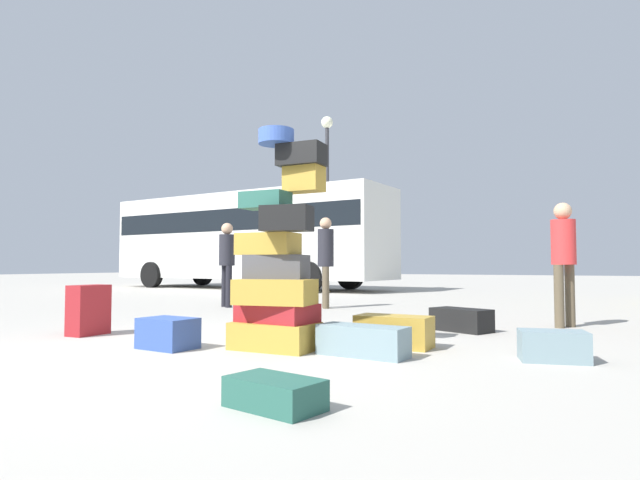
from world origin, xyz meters
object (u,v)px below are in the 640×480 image
(suitcase_navy_white_trunk, at_px, (168,333))
(parked_bus, at_px, (247,235))
(lamp_post, at_px, (327,174))
(suitcase_tan_left_side, at_px, (394,331))
(suitcase_slate_behind_tower, at_px, (553,346))
(suitcase_slate_upright_blue, at_px, (363,341))
(person_passerby_in_red, at_px, (326,254))
(suitcase_tower, at_px, (278,268))
(suitcase_black_foreground_near, at_px, (461,320))
(suitcase_maroon_right_side, at_px, (89,310))
(person_bearded_onlooker, at_px, (564,253))
(person_tourist_with_camera, at_px, (227,257))
(suitcase_teal_foreground_far, at_px, (275,393))

(suitcase_navy_white_trunk, bearing_deg, parked_bus, 126.53)
(suitcase_navy_white_trunk, xyz_separation_m, lamp_post, (-3.14, 10.33, 3.39))
(suitcase_tan_left_side, distance_m, suitcase_slate_behind_tower, 1.43)
(suitcase_slate_upright_blue, height_order, suitcase_navy_white_trunk, suitcase_navy_white_trunk)
(suitcase_tan_left_side, relative_size, suitcase_slate_upright_blue, 0.91)
(person_passerby_in_red, bearing_deg, suitcase_tower, -8.32)
(lamp_post, bearing_deg, suitcase_tower, -67.46)
(suitcase_tower, xyz_separation_m, suitcase_black_foreground_near, (1.30, 2.15, -0.63))
(suitcase_maroon_right_side, bearing_deg, lamp_post, 99.73)
(suitcase_black_foreground_near, distance_m, suitcase_slate_behind_tower, 1.99)
(parked_bus, bearing_deg, suitcase_black_foreground_near, -38.06)
(suitcase_tower, xyz_separation_m, suitcase_maroon_right_side, (-2.47, -0.06, -0.48))
(suitcase_slate_behind_tower, relative_size, person_passerby_in_red, 0.31)
(suitcase_maroon_right_side, xyz_separation_m, person_bearded_onlooker, (4.89, 3.16, 0.67))
(suitcase_slate_behind_tower, xyz_separation_m, person_passerby_in_red, (-3.97, 4.01, 0.87))
(suitcase_navy_white_trunk, height_order, person_tourist_with_camera, person_tourist_with_camera)
(suitcase_maroon_right_side, bearing_deg, suitcase_tower, 1.62)
(suitcase_maroon_right_side, bearing_deg, suitcase_navy_white_trunk, -12.99)
(parked_bus, xyz_separation_m, lamp_post, (3.35, -0.74, 1.70))
(suitcase_slate_upright_blue, bearing_deg, person_tourist_with_camera, 144.69)
(suitcase_black_foreground_near, distance_m, person_bearded_onlooker, 1.69)
(suitcase_tower, relative_size, person_passerby_in_red, 1.25)
(parked_bus, bearing_deg, suitcase_maroon_right_side, -58.89)
(suitcase_teal_foreground_far, bearing_deg, person_tourist_with_camera, 140.86)
(suitcase_tower, height_order, suitcase_black_foreground_near, suitcase_tower)
(suitcase_maroon_right_side, xyz_separation_m, parked_bus, (-5.00, 10.71, 1.55))
(suitcase_tower, bearing_deg, suitcase_maroon_right_side, -178.71)
(suitcase_slate_upright_blue, height_order, person_passerby_in_red, person_passerby_in_red)
(person_passerby_in_red, bearing_deg, suitcase_navy_white_trunk, -20.66)
(suitcase_tan_left_side, distance_m, person_bearded_onlooker, 3.01)
(suitcase_black_foreground_near, bearing_deg, person_bearded_onlooker, 65.32)
(person_bearded_onlooker, bearing_deg, suitcase_teal_foreground_far, 18.08)
(suitcase_navy_white_trunk, bearing_deg, person_passerby_in_red, 103.54)
(person_tourist_with_camera, xyz_separation_m, parked_bus, (-4.07, 6.79, 0.88))
(suitcase_slate_behind_tower, bearing_deg, suitcase_tan_left_side, 161.62)
(suitcase_maroon_right_side, distance_m, parked_bus, 11.93)
(person_bearded_onlooker, xyz_separation_m, person_tourist_with_camera, (-5.82, 0.76, -0.00))
(suitcase_tower, height_order, person_passerby_in_red, suitcase_tower)
(suitcase_black_foreground_near, height_order, suitcase_slate_behind_tower, suitcase_black_foreground_near)
(suitcase_maroon_right_side, bearing_deg, person_passerby_in_red, 79.67)
(suitcase_tan_left_side, xyz_separation_m, suitcase_maroon_right_side, (-3.41, -0.67, 0.13))
(suitcase_tan_left_side, xyz_separation_m, person_passerby_in_red, (-2.55, 3.87, 0.84))
(parked_bus, bearing_deg, person_tourist_with_camera, -52.95)
(suitcase_black_foreground_near, relative_size, suitcase_slate_behind_tower, 1.32)
(suitcase_tan_left_side, distance_m, suitcase_maroon_right_side, 3.48)
(person_bearded_onlooker, bearing_deg, suitcase_black_foreground_near, -15.51)
(suitcase_tower, relative_size, suitcase_tan_left_side, 2.90)
(suitcase_tan_left_side, bearing_deg, suitcase_teal_foreground_far, -85.87)
(suitcase_tower, relative_size, suitcase_slate_upright_blue, 2.63)
(suitcase_tower, height_order, suitcase_tan_left_side, suitcase_tower)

